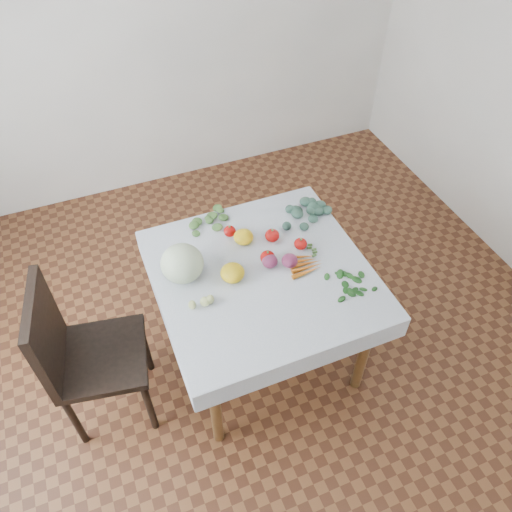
% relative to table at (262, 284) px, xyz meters
% --- Properties ---
extents(ground, '(4.00, 4.00, 0.00)m').
position_rel_table_xyz_m(ground, '(0.00, 0.00, -0.65)').
color(ground, brown).
extents(back_wall, '(4.00, 0.04, 2.70)m').
position_rel_table_xyz_m(back_wall, '(0.00, 2.00, 0.70)').
color(back_wall, white).
rests_on(back_wall, ground).
extents(table, '(1.00, 1.00, 0.75)m').
position_rel_table_xyz_m(table, '(0.00, 0.00, 0.00)').
color(table, brown).
rests_on(table, ground).
extents(tablecloth, '(1.12, 1.12, 0.01)m').
position_rel_table_xyz_m(tablecloth, '(0.00, 0.00, 0.10)').
color(tablecloth, white).
rests_on(tablecloth, table).
extents(chair, '(0.53, 0.53, 1.01)m').
position_rel_table_xyz_m(chair, '(-1.01, -0.00, -0.08)').
color(chair, black).
rests_on(chair, ground).
extents(cabbage, '(0.29, 0.29, 0.20)m').
position_rel_table_xyz_m(cabbage, '(-0.40, 0.13, 0.20)').
color(cabbage, '#B4C3A4').
rests_on(cabbage, tablecloth).
extents(tomato_a, '(0.08, 0.08, 0.06)m').
position_rel_table_xyz_m(tomato_a, '(-0.06, 0.33, 0.13)').
color(tomato_a, '#B80E0C').
rests_on(tomato_a, tablecloth).
extents(tomato_b, '(0.10, 0.10, 0.07)m').
position_rel_table_xyz_m(tomato_b, '(0.15, 0.20, 0.14)').
color(tomato_b, '#B80E0C').
rests_on(tomato_b, tablecloth).
extents(tomato_c, '(0.09, 0.09, 0.07)m').
position_rel_table_xyz_m(tomato_c, '(0.06, 0.06, 0.14)').
color(tomato_c, '#B80E0C').
rests_on(tomato_c, tablecloth).
extents(tomato_d, '(0.09, 0.09, 0.06)m').
position_rel_table_xyz_m(tomato_d, '(0.27, 0.09, 0.13)').
color(tomato_d, '#B80E0C').
rests_on(tomato_d, tablecloth).
extents(heirloom_back, '(0.11, 0.11, 0.08)m').
position_rel_table_xyz_m(heirloom_back, '(-0.01, 0.25, 0.14)').
color(heirloom_back, gold).
rests_on(heirloom_back, tablecloth).
extents(heirloom_front, '(0.15, 0.15, 0.09)m').
position_rel_table_xyz_m(heirloom_front, '(-0.16, 0.02, 0.15)').
color(heirloom_front, gold).
rests_on(heirloom_front, tablecloth).
extents(onion_a, '(0.10, 0.10, 0.07)m').
position_rel_table_xyz_m(onion_a, '(0.06, 0.03, 0.14)').
color(onion_a, '#4F162D').
rests_on(onion_a, tablecloth).
extents(onion_b, '(0.11, 0.11, 0.07)m').
position_rel_table_xyz_m(onion_b, '(0.15, -0.01, 0.14)').
color(onion_b, '#4F162D').
rests_on(onion_b, tablecloth).
extents(tomatillo_cluster, '(0.07, 0.11, 0.04)m').
position_rel_table_xyz_m(tomatillo_cluster, '(-0.38, -0.14, 0.12)').
color(tomatillo_cluster, '#BFCA74').
rests_on(tomatillo_cluster, tablecloth).
extents(carrot_bunch, '(0.18, 0.17, 0.03)m').
position_rel_table_xyz_m(carrot_bunch, '(0.23, -0.04, 0.12)').
color(carrot_bunch, orange).
rests_on(carrot_bunch, tablecloth).
extents(kale_bunch, '(0.31, 0.27, 0.04)m').
position_rel_table_xyz_m(kale_bunch, '(0.41, 0.30, 0.12)').
color(kale_bunch, '#385B4C').
rests_on(kale_bunch, tablecloth).
extents(basil_bunch, '(0.22, 0.19, 0.01)m').
position_rel_table_xyz_m(basil_bunch, '(0.40, -0.25, 0.11)').
color(basil_bunch, '#174B1A').
rests_on(basil_bunch, tablecloth).
extents(dill_bunch, '(0.25, 0.18, 0.02)m').
position_rel_table_xyz_m(dill_bunch, '(-0.14, 0.48, 0.11)').
color(dill_bunch, '#557F3A').
rests_on(dill_bunch, tablecloth).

